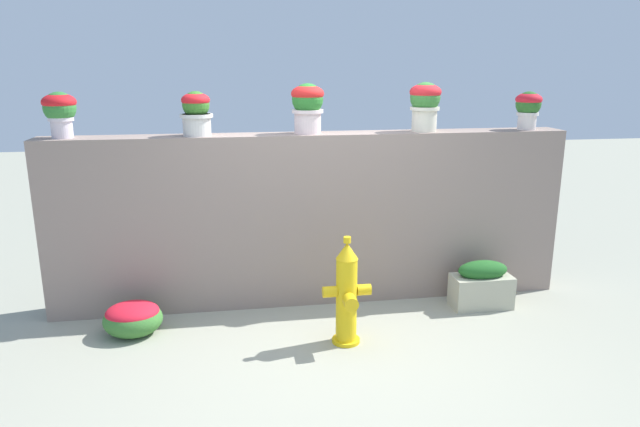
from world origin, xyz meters
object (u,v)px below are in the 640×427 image
at_px(potted_plant_1, 196,111).
at_px(potted_plant_2, 308,104).
at_px(flower_bush_left, 133,317).
at_px(planter_box, 482,285).
at_px(potted_plant_3, 425,102).
at_px(fire_hydrant, 347,295).
at_px(potted_plant_4, 528,106).
at_px(potted_plant_0, 60,109).

xyz_separation_m(potted_plant_1, potted_plant_2, (1.00, 0.02, 0.05)).
xyz_separation_m(flower_bush_left, planter_box, (3.20, 0.07, 0.07)).
height_order(potted_plant_1, potted_plant_2, potted_plant_2).
bearing_deg(flower_bush_left, potted_plant_3, 10.75).
bearing_deg(planter_box, fire_hydrant, -160.19).
height_order(flower_bush_left, planter_box, planter_box).
bearing_deg(potted_plant_2, potted_plant_3, -0.47).
bearing_deg(planter_box, potted_plant_4, 38.46).
height_order(potted_plant_1, flower_bush_left, potted_plant_1).
relative_size(potted_plant_3, potted_plant_4, 1.25).
height_order(potted_plant_3, fire_hydrant, potted_plant_3).
distance_m(potted_plant_0, fire_hydrant, 2.91).
xyz_separation_m(potted_plant_2, flower_bush_left, (-1.60, -0.52, -1.75)).
bearing_deg(potted_plant_1, potted_plant_2, 1.36).
relative_size(potted_plant_4, planter_box, 0.65).
distance_m(potted_plant_0, potted_plant_4, 4.29).
relative_size(potted_plant_2, flower_bush_left, 0.91).
bearing_deg(potted_plant_0, potted_plant_4, -0.27).
distance_m(potted_plant_3, planter_box, 1.82).
xyz_separation_m(potted_plant_2, fire_hydrant, (0.18, -0.97, -1.48)).
height_order(fire_hydrant, flower_bush_left, fire_hydrant).
distance_m(potted_plant_1, fire_hydrant, 2.08).
bearing_deg(potted_plant_4, potted_plant_2, 179.50).
bearing_deg(flower_bush_left, planter_box, 1.18).
height_order(potted_plant_1, fire_hydrant, potted_plant_1).
xyz_separation_m(potted_plant_0, potted_plant_4, (4.29, -0.02, -0.02)).
xyz_separation_m(potted_plant_2, potted_plant_4, (2.15, -0.02, -0.04)).
relative_size(potted_plant_1, fire_hydrant, 0.43).
distance_m(fire_hydrant, planter_box, 1.52).
bearing_deg(potted_plant_0, potted_plant_2, -0.05).
bearing_deg(potted_plant_1, flower_bush_left, -140.22).
xyz_separation_m(potted_plant_0, potted_plant_3, (3.25, -0.01, 0.03)).
distance_m(potted_plant_1, potted_plant_2, 1.00).
relative_size(potted_plant_0, potted_plant_2, 0.87).
xyz_separation_m(potted_plant_1, potted_plant_3, (2.11, 0.01, 0.06)).
distance_m(potted_plant_1, potted_plant_4, 3.15).
distance_m(potted_plant_3, fire_hydrant, 2.00).
height_order(potted_plant_4, planter_box, potted_plant_4).
bearing_deg(potted_plant_1, potted_plant_3, 0.40).
bearing_deg(planter_box, potted_plant_1, 170.51).
height_order(potted_plant_3, potted_plant_4, potted_plant_3).
xyz_separation_m(potted_plant_0, potted_plant_2, (2.14, -0.00, 0.02)).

